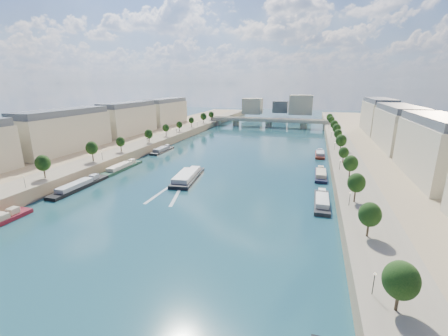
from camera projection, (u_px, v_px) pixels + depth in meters
The scene contains 17 objects.
ground at pixel (228, 163), 154.24m from camera, with size 700.00×700.00×0.00m, color #0B2933.
quay_left at pixel (109, 150), 173.44m from camera, with size 44.00×520.00×5.00m, color #9E8460.
quay_right at pixel (383, 170), 133.67m from camera, with size 44.00×520.00×5.00m, color #9E8460.
pave_left at pixel (131, 147), 168.60m from camera, with size 14.00×520.00×0.10m, color gray.
pave_right at pixel (348, 162), 137.12m from camera, with size 14.00×520.00×0.10m, color gray.
trees_left at pixel (135, 137), 168.42m from camera, with size 4.80×268.80×8.26m.
trees_right at pixel (342, 146), 145.42m from camera, with size 4.80×268.80×8.26m.
lamps_left at pixel (127, 146), 157.40m from camera, with size 0.36×200.36×4.28m.
lamps_right at pixel (337, 153), 142.23m from camera, with size 0.36×200.36×4.28m.
buildings_left at pixel (101, 123), 184.30m from camera, with size 16.00×226.00×23.20m.
buildings_right at pixel (413, 136), 137.35m from camera, with size 16.00×226.00×23.20m.
skyline at pixel (282, 106), 351.74m from camera, with size 79.00×42.00×22.00m.
bridge at pixel (269, 122), 281.93m from camera, with size 112.00×12.00×8.15m.
tour_barge at pixel (187, 177), 128.07m from camera, with size 11.50×28.95×3.82m.
wake at pixel (170, 192), 113.06m from camera, with size 10.80×26.00×0.04m.
moored_barges_left at pixel (103, 176), 130.25m from camera, with size 5.00×125.46×3.60m.
moored_barges_right at pixel (322, 199), 104.42m from camera, with size 5.00×167.79×3.60m.
Camera 1 is at (40.76, -43.43, 39.57)m, focal length 24.00 mm.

